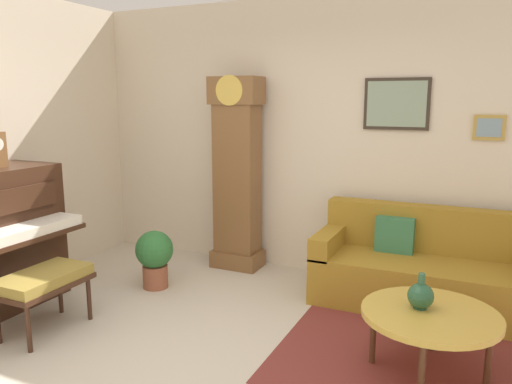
{
  "coord_description": "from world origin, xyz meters",
  "views": [
    {
      "loc": [
        1.52,
        -2.46,
        1.8
      ],
      "look_at": [
        -0.21,
        1.29,
        1.02
      ],
      "focal_mm": 34.65,
      "sensor_mm": 36.0,
      "label": 1
    }
  ],
  "objects_px": {
    "piano_bench": "(43,282)",
    "grandfather_clock": "(237,179)",
    "green_jug": "(421,296)",
    "potted_plant": "(155,255)",
    "coffee_table": "(430,316)",
    "couch": "(426,270)"
  },
  "relations": [
    {
      "from": "piano_bench",
      "to": "coffee_table",
      "type": "distance_m",
      "value": 2.85
    },
    {
      "from": "green_jug",
      "to": "piano_bench",
      "type": "bearing_deg",
      "value": -167.23
    },
    {
      "from": "potted_plant",
      "to": "coffee_table",
      "type": "bearing_deg",
      "value": -11.55
    },
    {
      "from": "couch",
      "to": "potted_plant",
      "type": "bearing_deg",
      "value": -164.31
    },
    {
      "from": "couch",
      "to": "potted_plant",
      "type": "height_order",
      "value": "couch"
    },
    {
      "from": "green_jug",
      "to": "potted_plant",
      "type": "bearing_deg",
      "value": 168.75
    },
    {
      "from": "piano_bench",
      "to": "grandfather_clock",
      "type": "xyz_separation_m",
      "value": [
        0.67,
        1.99,
        0.56
      ]
    },
    {
      "from": "coffee_table",
      "to": "couch",
      "type": "bearing_deg",
      "value": 97.1
    },
    {
      "from": "potted_plant",
      "to": "green_jug",
      "type": "bearing_deg",
      "value": -11.25
    },
    {
      "from": "piano_bench",
      "to": "coffee_table",
      "type": "height_order",
      "value": "piano_bench"
    },
    {
      "from": "green_jug",
      "to": "potted_plant",
      "type": "xyz_separation_m",
      "value": [
        -2.49,
        0.49,
        -0.21
      ]
    },
    {
      "from": "piano_bench",
      "to": "green_jug",
      "type": "distance_m",
      "value": 2.79
    },
    {
      "from": "piano_bench",
      "to": "coffee_table",
      "type": "relative_size",
      "value": 0.8
    },
    {
      "from": "grandfather_clock",
      "to": "potted_plant",
      "type": "bearing_deg",
      "value": -116.75
    },
    {
      "from": "piano_bench",
      "to": "potted_plant",
      "type": "distance_m",
      "value": 1.14
    },
    {
      "from": "grandfather_clock",
      "to": "potted_plant",
      "type": "distance_m",
      "value": 1.18
    },
    {
      "from": "piano_bench",
      "to": "potted_plant",
      "type": "bearing_deg",
      "value": 78.38
    },
    {
      "from": "grandfather_clock",
      "to": "piano_bench",
      "type": "bearing_deg",
      "value": -108.65
    },
    {
      "from": "piano_bench",
      "to": "grandfather_clock",
      "type": "height_order",
      "value": "grandfather_clock"
    },
    {
      "from": "coffee_table",
      "to": "potted_plant",
      "type": "xyz_separation_m",
      "value": [
        -2.56,
        0.52,
        -0.09
      ]
    },
    {
      "from": "grandfather_clock",
      "to": "green_jug",
      "type": "distance_m",
      "value": 2.5
    },
    {
      "from": "grandfather_clock",
      "to": "couch",
      "type": "relative_size",
      "value": 1.07
    }
  ]
}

